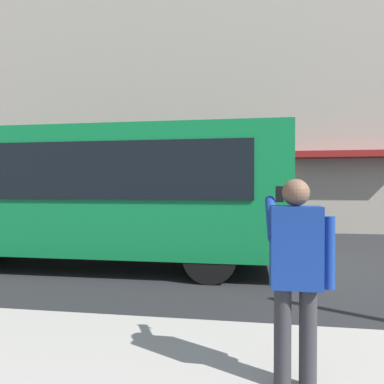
% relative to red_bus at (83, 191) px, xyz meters
% --- Properties ---
extents(ground_plane, '(60.00, 60.00, 0.00)m').
position_rel_red_bus_xyz_m(ground_plane, '(-4.07, -0.23, -1.68)').
color(ground_plane, '#232326').
extents(building_facade_far, '(28.00, 1.55, 12.00)m').
position_rel_red_bus_xyz_m(building_facade_far, '(-4.08, -7.02, 4.30)').
color(building_facade_far, '#A89E8E').
rests_on(building_facade_far, ground_plane).
extents(red_bus, '(9.05, 2.54, 3.08)m').
position_rel_red_bus_xyz_m(red_bus, '(0.00, 0.00, 0.00)').
color(red_bus, '#0F7238').
rests_on(red_bus, ground_plane).
extents(pedestrian_photographer, '(0.53, 0.52, 1.70)m').
position_rel_red_bus_xyz_m(pedestrian_photographer, '(-4.08, 4.61, -0.54)').
color(pedestrian_photographer, '#2D2D33').
rests_on(pedestrian_photographer, sidewalk_curb).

